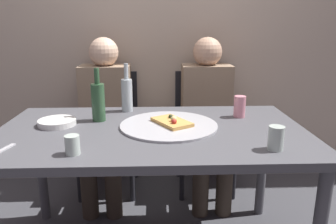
% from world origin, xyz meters
% --- Properties ---
extents(back_wall, '(6.00, 0.10, 2.60)m').
position_xyz_m(back_wall, '(0.00, 1.01, 1.30)').
color(back_wall, '#BCA893').
rests_on(back_wall, ground_plane).
extents(dining_table, '(1.57, 0.89, 0.75)m').
position_xyz_m(dining_table, '(0.00, 0.00, 0.67)').
color(dining_table, '#4C4C51').
rests_on(dining_table, ground_plane).
extents(pizza_tray, '(0.51, 0.51, 0.01)m').
position_xyz_m(pizza_tray, '(0.09, 0.04, 0.75)').
color(pizza_tray, '#ADADB2').
rests_on(pizza_tray, dining_table).
extents(pizza_slice_last, '(0.23, 0.26, 0.05)m').
position_xyz_m(pizza_slice_last, '(0.11, 0.05, 0.77)').
color(pizza_slice_last, tan).
rests_on(pizza_slice_last, pizza_tray).
extents(wine_bottle, '(0.07, 0.07, 0.29)m').
position_xyz_m(wine_bottle, '(-0.15, 0.35, 0.85)').
color(wine_bottle, '#B2BCC1').
rests_on(wine_bottle, dining_table).
extents(beer_bottle, '(0.07, 0.07, 0.29)m').
position_xyz_m(beer_bottle, '(-0.29, 0.16, 0.86)').
color(beer_bottle, '#2D5133').
rests_on(beer_bottle, dining_table).
extents(tumbler_near, '(0.07, 0.07, 0.10)m').
position_xyz_m(tumbler_near, '(0.53, -0.30, 0.80)').
color(tumbler_near, '#B7C6BC').
rests_on(tumbler_near, dining_table).
extents(tumbler_far, '(0.06, 0.06, 0.08)m').
position_xyz_m(tumbler_far, '(-0.32, -0.32, 0.79)').
color(tumbler_far, '#B7C6BC').
rests_on(tumbler_far, dining_table).
extents(soda_can, '(0.07, 0.07, 0.12)m').
position_xyz_m(soda_can, '(0.50, 0.20, 0.81)').
color(soda_can, pink).
rests_on(soda_can, dining_table).
extents(plate_stack, '(0.20, 0.20, 0.03)m').
position_xyz_m(plate_stack, '(-0.50, 0.08, 0.76)').
color(plate_stack, white).
rests_on(plate_stack, dining_table).
extents(chair_left, '(0.44, 0.44, 0.90)m').
position_xyz_m(chair_left, '(-0.35, 0.84, 0.51)').
color(chair_left, black).
rests_on(chair_left, ground_plane).
extents(chair_right, '(0.44, 0.44, 0.90)m').
position_xyz_m(chair_right, '(0.40, 0.84, 0.51)').
color(chair_right, black).
rests_on(chair_right, ground_plane).
extents(guest_in_sweater, '(0.36, 0.56, 1.17)m').
position_xyz_m(guest_in_sweater, '(-0.35, 0.69, 0.64)').
color(guest_in_sweater, '#937A60').
rests_on(guest_in_sweater, ground_plane).
extents(guest_in_beanie, '(0.36, 0.56, 1.17)m').
position_xyz_m(guest_in_beanie, '(0.40, 0.69, 0.64)').
color(guest_in_beanie, '#937A60').
rests_on(guest_in_beanie, ground_plane).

